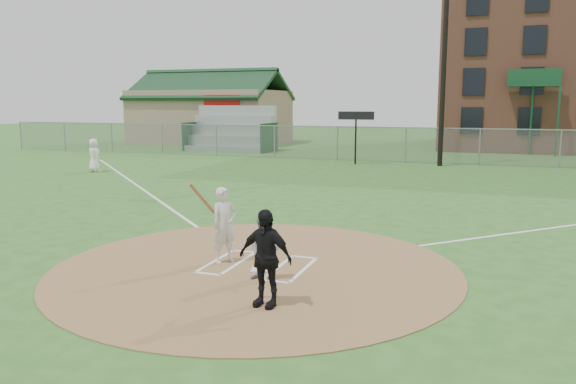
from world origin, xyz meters
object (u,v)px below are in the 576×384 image
(ondeck_player, at_px, (94,155))
(batter_at_plate, at_px, (224,225))
(umpire, at_px, (265,258))
(home_plate, at_px, (261,269))
(catcher, at_px, (265,249))

(ondeck_player, height_order, batter_at_plate, batter_at_plate)
(umpire, distance_m, batter_at_plate, 2.78)
(home_plate, xyz_separation_m, batter_at_plate, (-0.95, 0.28, 0.80))
(umpire, xyz_separation_m, batter_at_plate, (-1.79, 2.12, -0.01))
(home_plate, bearing_deg, batter_at_plate, 163.69)
(catcher, bearing_deg, umpire, -66.75)
(home_plate, height_order, ondeck_player, ondeck_player)
(home_plate, bearing_deg, ondeck_player, 138.16)
(home_plate, distance_m, batter_at_plate, 1.28)
(home_plate, bearing_deg, umpire, -65.62)
(catcher, bearing_deg, ondeck_player, 138.61)
(home_plate, bearing_deg, catcher, -61.28)
(ondeck_player, bearing_deg, umpire, 159.73)
(ondeck_player, bearing_deg, home_plate, 161.98)
(catcher, relative_size, ondeck_player, 0.75)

